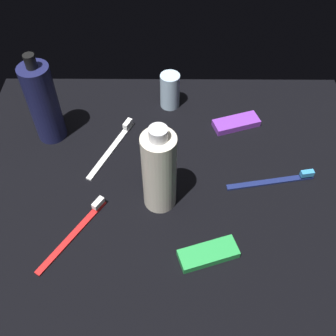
% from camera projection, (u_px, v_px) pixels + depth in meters
% --- Properties ---
extents(ground_plane, '(0.84, 0.64, 0.01)m').
position_uv_depth(ground_plane, '(168.00, 179.00, 0.81)').
color(ground_plane, black).
extents(lotion_bottle, '(0.06, 0.06, 0.21)m').
position_uv_depth(lotion_bottle, '(42.00, 103.00, 0.82)').
color(lotion_bottle, '#1B1E49').
rests_on(lotion_bottle, ground_plane).
extents(bodywash_bottle, '(0.06, 0.06, 0.19)m').
position_uv_depth(bodywash_bottle, '(157.00, 171.00, 0.70)').
color(bodywash_bottle, silver).
rests_on(bodywash_bottle, ground_plane).
extents(deodorant_stick, '(0.05, 0.05, 0.09)m').
position_uv_depth(deodorant_stick, '(167.00, 91.00, 0.92)').
color(deodorant_stick, silver).
rests_on(deodorant_stick, ground_plane).
extents(toothbrush_white, '(0.09, 0.17, 0.02)m').
position_uv_depth(toothbrush_white, '(112.00, 145.00, 0.86)').
color(toothbrush_white, white).
rests_on(toothbrush_white, ground_plane).
extents(toothbrush_navy, '(0.18, 0.04, 0.02)m').
position_uv_depth(toothbrush_navy, '(274.00, 180.00, 0.80)').
color(toothbrush_navy, navy).
rests_on(toothbrush_navy, ground_plane).
extents(toothbrush_red, '(0.11, 0.16, 0.02)m').
position_uv_depth(toothbrush_red, '(75.00, 230.00, 0.72)').
color(toothbrush_red, red).
rests_on(toothbrush_red, ground_plane).
extents(snack_bar_purple, '(0.11, 0.07, 0.01)m').
position_uv_depth(snack_bar_purple, '(235.00, 123.00, 0.90)').
color(snack_bar_purple, purple).
rests_on(snack_bar_purple, ground_plane).
extents(snack_bar_green, '(0.11, 0.07, 0.01)m').
position_uv_depth(snack_bar_green, '(206.00, 254.00, 0.69)').
color(snack_bar_green, green).
rests_on(snack_bar_green, ground_plane).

